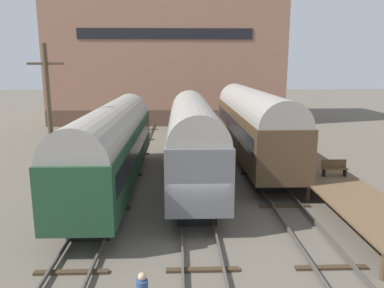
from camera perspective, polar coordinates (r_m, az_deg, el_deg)
The scene contains 11 objects.
ground_plane at distance 16.67m, azimuth 1.00°, elevation -13.54°, with size 200.00×200.00×0.00m, color #60594C.
track_left at distance 17.03m, azimuth -15.14°, elevation -12.88°, with size 2.60×60.00×0.26m.
track_middle at distance 16.61m, azimuth 1.00°, elevation -13.09°, with size 2.60×60.00×0.26m.
track_right at distance 17.45m, azimuth 16.72°, elevation -12.35°, with size 2.60×60.00×0.26m.
train_car_brown at distance 28.34m, azimuth 9.12°, elevation 3.49°, with size 3.11×18.66×5.44m.
train_car_grey at distance 22.44m, azimuth 0.13°, elevation 1.20°, with size 2.88×15.41×5.25m.
train_car_green at distance 21.83m, azimuth -12.00°, elevation 0.27°, with size 2.90×16.63×5.02m.
station_platform at distance 21.51m, azimuth 20.91°, elevation -5.55°, with size 3.10×15.46×1.08m.
bench at distance 22.46m, azimuth 20.86°, elevation -3.33°, with size 1.40×0.40×0.91m.
utility_pole at distance 20.48m, azimuth -20.81°, elevation 3.03°, with size 1.80×0.24×8.23m.
warehouse_building at distance 50.88m, azimuth -3.82°, elevation 14.76°, with size 28.61×12.90×19.47m.
Camera 1 is at (-0.79, -15.04, 7.16)m, focal length 35.00 mm.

